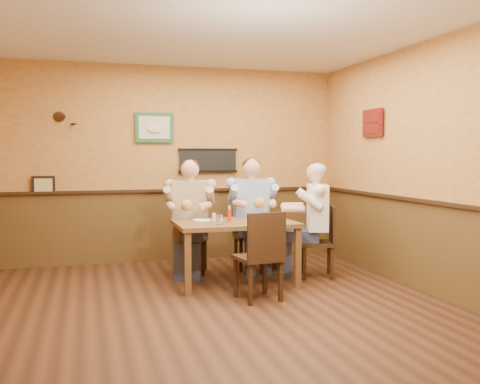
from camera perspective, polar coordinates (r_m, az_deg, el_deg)
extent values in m
plane|color=#331C0F|center=(5.54, -3.58, -12.09)|extent=(5.00, 5.00, 0.00)
cube|color=silver|center=(5.47, -3.71, 17.35)|extent=(5.00, 5.00, 0.02)
cube|color=#CF9248|center=(7.79, -7.66, 2.97)|extent=(5.00, 0.02, 2.80)
cube|color=#CF9248|center=(2.94, 7.05, 1.33)|extent=(5.00, 0.02, 2.80)
cube|color=#CF9248|center=(6.36, 18.94, 2.56)|extent=(0.02, 5.00, 2.80)
cube|color=brown|center=(7.83, -7.58, -3.63)|extent=(5.00, 0.02, 1.00)
cube|color=brown|center=(6.43, 18.61, -5.48)|extent=(0.02, 5.00, 1.00)
cube|color=black|center=(7.85, -3.43, 3.37)|extent=(0.88, 0.03, 0.34)
cube|color=#205F31|center=(7.73, -9.13, 6.80)|extent=(0.54, 0.03, 0.42)
cube|color=black|center=(7.69, -20.23, 0.65)|extent=(0.30, 0.03, 0.26)
cube|color=#621910|center=(7.23, 13.95, 7.17)|extent=(0.03, 0.48, 0.36)
cube|color=brown|center=(6.32, -0.56, -3.37)|extent=(1.40, 0.90, 0.05)
cube|color=brown|center=(5.86, -5.61, -7.69)|extent=(0.07, 0.07, 0.70)
cube|color=brown|center=(6.22, 6.15, -7.02)|extent=(0.07, 0.07, 0.70)
cube|color=brown|center=(6.61, -6.86, -6.36)|extent=(0.07, 0.07, 0.70)
cube|color=brown|center=(6.93, 3.69, -5.85)|extent=(0.07, 0.07, 0.70)
cylinder|color=white|center=(6.04, -2.20, -2.95)|extent=(0.09, 0.09, 0.11)
cylinder|color=white|center=(6.09, 1.35, -2.89)|extent=(0.09, 0.09, 0.11)
cylinder|color=black|center=(6.11, 2.45, -2.89)|extent=(0.10, 0.10, 0.11)
cylinder|color=red|center=(6.24, -1.14, -2.43)|extent=(0.04, 0.04, 0.17)
cylinder|color=silver|center=(6.29, -2.81, -2.71)|extent=(0.04, 0.04, 0.10)
cylinder|color=black|center=(6.33, -2.22, -2.77)|extent=(0.03, 0.03, 0.08)
cylinder|color=silver|center=(6.37, -4.08, -3.02)|extent=(0.30, 0.30, 0.01)
cylinder|color=white|center=(6.57, 3.74, -2.80)|extent=(0.29, 0.29, 0.02)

